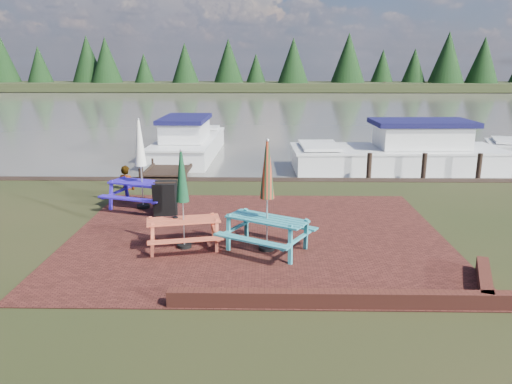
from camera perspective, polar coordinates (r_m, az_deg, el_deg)
The scene contains 13 objects.
ground at distance 11.26m, azimuth 0.04°, elevation -6.81°, with size 120.00×120.00×0.00m, color black.
paving at distance 12.19m, azimuth 0.13°, elevation -5.04°, with size 9.00×7.50×0.02m, color #371611.
brick_wall at distance 9.20m, azimuth 13.52°, elevation -11.36°, with size 6.21×1.79×0.30m.
water at distance 47.65m, azimuth 0.86°, elevation 9.72°, with size 120.00×60.00×0.02m, color #4D4A42.
far_treeline at distance 76.48m, azimuth 0.97°, elevation 14.05°, with size 120.00×10.00×8.10m.
picnic_table_teal at distance 11.04m, azimuth 1.26°, elevation -2.43°, with size 2.36×2.28×2.50m.
picnic_table_red at distance 11.32m, azimuth -8.31°, elevation -2.61°, with size 1.90×1.76×2.26m.
picnic_table_blue at distance 14.63m, azimuth -12.94°, elevation 1.58°, with size 2.28×2.14×2.58m.
chalkboard at distance 13.77m, azimuth -10.34°, elevation -0.80°, with size 0.62×0.62×0.97m.
jetty at distance 22.42m, azimuth -8.43°, elevation 4.23°, with size 1.76×9.08×1.00m.
boat_jetty at distance 23.39m, azimuth -7.72°, elevation 5.49°, with size 2.70×7.42×2.13m.
boat_near at distance 21.04m, azimuth 16.16°, elevation 4.11°, with size 8.43×3.18×2.26m.
person at distance 16.98m, azimuth -14.74°, elevation 2.89°, with size 0.58×0.38×1.59m, color gray.
Camera 1 is at (0.19, -10.47, 4.13)m, focal length 35.00 mm.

